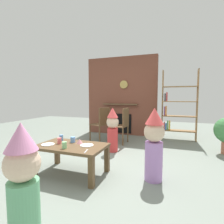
{
  "coord_description": "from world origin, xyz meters",
  "views": [
    {
      "loc": [
        1.29,
        -2.69,
        1.18
      ],
      "look_at": [
        0.15,
        0.4,
        0.89
      ],
      "focal_mm": 28.09,
      "sensor_mm": 36.0,
      "label": 1
    }
  ],
  "objects_px": {
    "paper_cup_far_left": "(61,138)",
    "child_with_cone_hat": "(23,182)",
    "paper_cup_near_right": "(59,141)",
    "paper_plate_front": "(87,145)",
    "paper_plate_rear": "(48,144)",
    "paper_cup_center": "(73,140)",
    "birthday_cake_slice": "(80,141)",
    "paper_cup_near_left": "(64,145)",
    "dining_chair_middle": "(122,123)",
    "bookshelf": "(176,109)",
    "child_in_pink": "(154,142)",
    "child_by_the_chairs": "(113,128)",
    "dining_chair_left": "(102,122)",
    "coffee_table": "(71,150)"
  },
  "relations": [
    {
      "from": "paper_cup_center",
      "to": "paper_cup_near_right",
      "type": "bearing_deg",
      "value": -138.29
    },
    {
      "from": "paper_cup_near_right",
      "to": "paper_cup_center",
      "type": "distance_m",
      "value": 0.21
    },
    {
      "from": "paper_cup_far_left",
      "to": "child_with_cone_hat",
      "type": "relative_size",
      "value": 0.1
    },
    {
      "from": "bookshelf",
      "to": "child_in_pink",
      "type": "bearing_deg",
      "value": -96.14
    },
    {
      "from": "paper_plate_rear",
      "to": "paper_cup_near_right",
      "type": "bearing_deg",
      "value": 46.02
    },
    {
      "from": "bookshelf",
      "to": "paper_cup_far_left",
      "type": "relative_size",
      "value": 19.43
    },
    {
      "from": "paper_cup_far_left",
      "to": "dining_chair_left",
      "type": "height_order",
      "value": "dining_chair_left"
    },
    {
      "from": "birthday_cake_slice",
      "to": "child_with_cone_hat",
      "type": "distance_m",
      "value": 1.39
    },
    {
      "from": "coffee_table",
      "to": "child_with_cone_hat",
      "type": "xyz_separation_m",
      "value": [
        0.38,
        -1.24,
        0.14
      ]
    },
    {
      "from": "bookshelf",
      "to": "paper_cup_near_left",
      "type": "distance_m",
      "value": 3.4
    },
    {
      "from": "paper_cup_near_left",
      "to": "child_in_pink",
      "type": "distance_m",
      "value": 1.26
    },
    {
      "from": "paper_cup_center",
      "to": "child_with_cone_hat",
      "type": "bearing_deg",
      "value": -72.3
    },
    {
      "from": "child_in_pink",
      "to": "dining_chair_middle",
      "type": "bearing_deg",
      "value": -71.02
    },
    {
      "from": "paper_cup_near_left",
      "to": "child_by_the_chairs",
      "type": "bearing_deg",
      "value": 82.13
    },
    {
      "from": "paper_cup_near_right",
      "to": "child_with_cone_hat",
      "type": "relative_size",
      "value": 0.09
    },
    {
      "from": "paper_cup_near_left",
      "to": "dining_chair_middle",
      "type": "xyz_separation_m",
      "value": [
        0.2,
        2.14,
        0.01
      ]
    },
    {
      "from": "bookshelf",
      "to": "paper_plate_front",
      "type": "height_order",
      "value": "bookshelf"
    },
    {
      "from": "paper_plate_rear",
      "to": "child_by_the_chairs",
      "type": "height_order",
      "value": "child_by_the_chairs"
    },
    {
      "from": "bookshelf",
      "to": "paper_plate_rear",
      "type": "relative_size",
      "value": 9.73
    },
    {
      "from": "paper_cup_near_right",
      "to": "paper_cup_far_left",
      "type": "relative_size",
      "value": 0.91
    },
    {
      "from": "child_with_cone_hat",
      "to": "birthday_cake_slice",
      "type": "bearing_deg",
      "value": -4.4
    },
    {
      "from": "paper_plate_front",
      "to": "dining_chair_left",
      "type": "xyz_separation_m",
      "value": [
        -0.6,
        1.96,
        0.05
      ]
    },
    {
      "from": "birthday_cake_slice",
      "to": "child_in_pink",
      "type": "xyz_separation_m",
      "value": [
        1.12,
        0.11,
        0.06
      ]
    },
    {
      "from": "birthday_cake_slice",
      "to": "child_by_the_chairs",
      "type": "relative_size",
      "value": 0.11
    },
    {
      "from": "coffee_table",
      "to": "child_with_cone_hat",
      "type": "distance_m",
      "value": 1.3
    },
    {
      "from": "child_with_cone_hat",
      "to": "paper_cup_near_right",
      "type": "bearing_deg",
      "value": 8.66
    },
    {
      "from": "paper_cup_center",
      "to": "paper_plate_rear",
      "type": "height_order",
      "value": "paper_cup_center"
    },
    {
      "from": "child_by_the_chairs",
      "to": "dining_chair_middle",
      "type": "relative_size",
      "value": 1.05
    },
    {
      "from": "paper_cup_center",
      "to": "birthday_cake_slice",
      "type": "relative_size",
      "value": 0.88
    },
    {
      "from": "paper_cup_near_right",
      "to": "child_with_cone_hat",
      "type": "xyz_separation_m",
      "value": [
        0.6,
        -1.24,
        0.03
      ]
    },
    {
      "from": "child_in_pink",
      "to": "dining_chair_left",
      "type": "relative_size",
      "value": 1.14
    },
    {
      "from": "paper_plate_front",
      "to": "paper_plate_rear",
      "type": "height_order",
      "value": "same"
    },
    {
      "from": "dining_chair_left",
      "to": "paper_cup_center",
      "type": "bearing_deg",
      "value": 119.24
    },
    {
      "from": "birthday_cake_slice",
      "to": "child_with_cone_hat",
      "type": "bearing_deg",
      "value": -77.46
    },
    {
      "from": "paper_plate_rear",
      "to": "paper_cup_near_left",
      "type": "bearing_deg",
      "value": -10.88
    },
    {
      "from": "coffee_table",
      "to": "birthday_cake_slice",
      "type": "bearing_deg",
      "value": 57.73
    },
    {
      "from": "paper_cup_far_left",
      "to": "child_in_pink",
      "type": "height_order",
      "value": "child_in_pink"
    },
    {
      "from": "birthday_cake_slice",
      "to": "paper_cup_near_right",
      "type": "bearing_deg",
      "value": -158.89
    },
    {
      "from": "birthday_cake_slice",
      "to": "child_by_the_chairs",
      "type": "height_order",
      "value": "child_by_the_chairs"
    },
    {
      "from": "paper_cup_center",
      "to": "child_in_pink",
      "type": "distance_m",
      "value": 1.27
    },
    {
      "from": "dining_chair_middle",
      "to": "bookshelf",
      "type": "bearing_deg",
      "value": -140.23
    },
    {
      "from": "paper_cup_center",
      "to": "birthday_cake_slice",
      "type": "distance_m",
      "value": 0.14
    },
    {
      "from": "paper_cup_near_left",
      "to": "paper_cup_far_left",
      "type": "height_order",
      "value": "paper_cup_far_left"
    },
    {
      "from": "paper_cup_near_right",
      "to": "child_in_pink",
      "type": "relative_size",
      "value": 0.09
    },
    {
      "from": "paper_cup_near_left",
      "to": "child_by_the_chairs",
      "type": "relative_size",
      "value": 0.1
    },
    {
      "from": "paper_cup_near_left",
      "to": "paper_plate_front",
      "type": "distance_m",
      "value": 0.33
    },
    {
      "from": "paper_cup_far_left",
      "to": "paper_plate_rear",
      "type": "relative_size",
      "value": 0.5
    },
    {
      "from": "coffee_table",
      "to": "paper_cup_far_left",
      "type": "height_order",
      "value": "paper_cup_far_left"
    },
    {
      "from": "child_by_the_chairs",
      "to": "paper_cup_near_right",
      "type": "bearing_deg",
      "value": -9.41
    },
    {
      "from": "paper_cup_near_right",
      "to": "child_in_pink",
      "type": "height_order",
      "value": "child_in_pink"
    }
  ]
}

